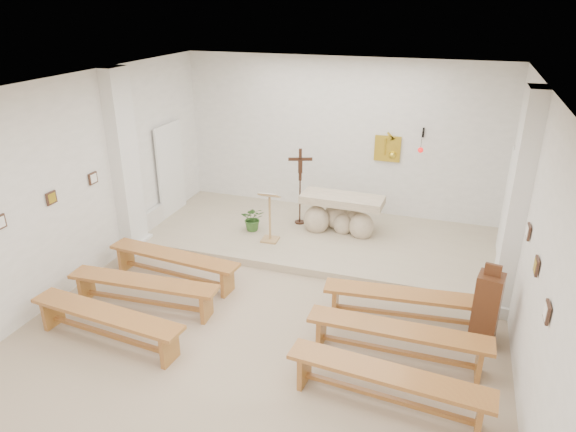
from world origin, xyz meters
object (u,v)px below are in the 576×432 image
(bench_left_second, at_px, (143,287))
(bench_right_second, at_px, (398,336))
(bench_left_front, at_px, (174,261))
(bench_right_third, at_px, (387,381))
(bench_left_third, at_px, (107,320))
(donation_pedestal, at_px, (486,309))
(altar, at_px, (340,216))
(lectern, at_px, (270,216))
(crucifix_stand, at_px, (300,181))
(bench_right_front, at_px, (406,300))

(bench_left_second, relative_size, bench_right_second, 1.01)
(bench_left_front, bearing_deg, bench_right_third, -19.82)
(bench_left_second, height_order, bench_left_third, same)
(donation_pedestal, xyz_separation_m, bench_left_second, (-5.08, -0.77, -0.17))
(bench_left_front, distance_m, bench_left_second, 0.93)
(bench_right_second, distance_m, bench_left_third, 4.07)
(bench_left_front, distance_m, bench_right_third, 4.38)
(bench_left_front, bearing_deg, donation_pedestal, 3.49)
(bench_left_front, height_order, bench_right_third, same)
(altar, xyz_separation_m, bench_left_second, (-2.34, -3.58, -0.09))
(lectern, height_order, crucifix_stand, crucifix_stand)
(lectern, distance_m, bench_left_third, 3.79)
(lectern, xyz_separation_m, bench_right_third, (2.84, -3.61, -0.28))
(lectern, xyz_separation_m, donation_pedestal, (3.95, -1.91, -0.11))
(bench_left_front, xyz_separation_m, bench_right_third, (3.97, -1.86, 0.00))
(bench_right_front, bearing_deg, bench_left_third, -160.44)
(lectern, distance_m, bench_left_front, 2.10)
(lectern, distance_m, bench_right_third, 4.60)
(altar, height_order, bench_right_third, altar)
(altar, bearing_deg, bench_left_front, -129.79)
(lectern, xyz_separation_m, bench_right_front, (2.84, -1.75, -0.28))
(altar, relative_size, bench_left_front, 0.67)
(bench_left_second, height_order, bench_right_second, same)
(bench_right_second, bearing_deg, donation_pedestal, 34.42)
(lectern, bearing_deg, bench_right_second, -46.04)
(bench_right_second, bearing_deg, bench_right_front, 89.89)
(bench_right_front, bearing_deg, bench_right_third, -95.58)
(bench_left_front, distance_m, bench_right_second, 4.07)
(lectern, xyz_separation_m, bench_left_second, (-1.13, -2.68, -0.28))
(bench_right_second, xyz_separation_m, bench_right_third, (-0.00, -0.93, 0.00))
(bench_right_front, height_order, bench_right_second, same)
(bench_right_front, distance_m, bench_right_second, 0.93)
(crucifix_stand, height_order, bench_right_front, crucifix_stand)
(bench_left_second, relative_size, bench_right_third, 1.00)
(bench_right_third, bearing_deg, lectern, 132.91)
(altar, relative_size, bench_right_front, 0.67)
(crucifix_stand, bearing_deg, bench_right_third, -80.64)
(bench_right_second, relative_size, bench_right_third, 0.99)
(crucifix_stand, xyz_separation_m, donation_pedestal, (3.66, -2.94, -0.53))
(lectern, distance_m, bench_right_second, 3.91)
(bench_right_front, relative_size, bench_right_third, 1.00)
(lectern, relative_size, bench_left_second, 0.43)
(crucifix_stand, bearing_deg, lectern, -125.49)
(crucifix_stand, bearing_deg, bench_left_third, -126.42)
(bench_right_third, bearing_deg, bench_left_third, -175.26)
(bench_right_front, xyz_separation_m, bench_right_third, (0.00, -1.86, 0.00))
(altar, xyz_separation_m, bench_left_front, (-2.34, -2.65, -0.09))
(donation_pedestal, bearing_deg, lectern, 165.11)
(bench_right_front, relative_size, bench_right_second, 1.01)
(bench_left_front, xyz_separation_m, bench_left_third, (0.00, -1.86, 0.00))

